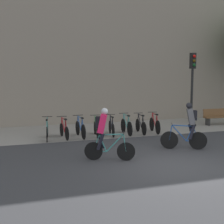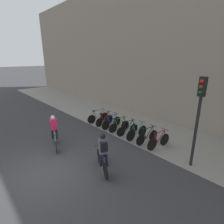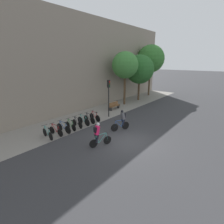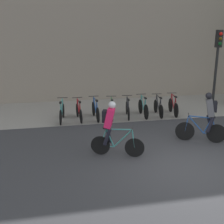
# 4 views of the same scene
# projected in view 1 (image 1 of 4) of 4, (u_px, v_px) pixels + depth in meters

# --- Properties ---
(ground) EXTENTS (200.00, 200.00, 0.00)m
(ground) POSITION_uv_depth(u_px,v_px,m) (175.00, 166.00, 9.70)
(ground) COLOR #333335
(kerb_strip) EXTENTS (44.00, 4.50, 0.01)m
(kerb_strip) POSITION_uv_depth(u_px,v_px,m) (109.00, 129.00, 16.07)
(kerb_strip) COLOR gray
(kerb_strip) RESTS_ON ground
(building_facade) EXTENTS (44.00, 0.60, 10.64)m
(building_facade) POSITION_uv_depth(u_px,v_px,m) (96.00, 30.00, 17.82)
(building_facade) COLOR gray
(building_facade) RESTS_ON ground
(cyclist_pink) EXTENTS (1.59, 0.70, 1.74)m
(cyclist_pink) POSITION_uv_depth(u_px,v_px,m) (104.00, 132.00, 10.22)
(cyclist_pink) COLOR black
(cyclist_pink) RESTS_ON ground
(cyclist_grey) EXTENTS (1.60, 0.78, 1.78)m
(cyclist_grey) POSITION_uv_depth(u_px,v_px,m) (189.00, 125.00, 11.71)
(cyclist_grey) COLOR black
(cyclist_grey) RESTS_ON ground
(parked_bike_0) EXTENTS (0.46, 1.69, 0.95)m
(parked_bike_0) POSITION_uv_depth(u_px,v_px,m) (47.00, 131.00, 13.56)
(parked_bike_0) COLOR black
(parked_bike_0) RESTS_ON ground
(parked_bike_1) EXTENTS (0.46, 1.61, 0.94)m
(parked_bike_1) POSITION_uv_depth(u_px,v_px,m) (64.00, 130.00, 13.79)
(parked_bike_1) COLOR black
(parked_bike_1) RESTS_ON ground
(parked_bike_2) EXTENTS (0.46, 1.70, 0.96)m
(parked_bike_2) POSITION_uv_depth(u_px,v_px,m) (80.00, 129.00, 14.01)
(parked_bike_2) COLOR black
(parked_bike_2) RESTS_ON ground
(parked_bike_3) EXTENTS (0.46, 1.57, 0.94)m
(parked_bike_3) POSITION_uv_depth(u_px,v_px,m) (96.00, 128.00, 14.24)
(parked_bike_3) COLOR black
(parked_bike_3) RESTS_ON ground
(parked_bike_4) EXTENTS (0.46, 1.58, 0.94)m
(parked_bike_4) POSITION_uv_depth(u_px,v_px,m) (112.00, 127.00, 14.47)
(parked_bike_4) COLOR black
(parked_bike_4) RESTS_ON ground
(parked_bike_5) EXTENTS (0.46, 1.66, 0.97)m
(parked_bike_5) POSITION_uv_depth(u_px,v_px,m) (126.00, 126.00, 14.69)
(parked_bike_5) COLOR black
(parked_bike_5) RESTS_ON ground
(parked_bike_6) EXTENTS (0.46, 1.63, 0.95)m
(parked_bike_6) POSITION_uv_depth(u_px,v_px,m) (141.00, 125.00, 14.92)
(parked_bike_6) COLOR black
(parked_bike_6) RESTS_ON ground
(parked_bike_7) EXTENTS (0.46, 1.61, 0.97)m
(parked_bike_7) POSITION_uv_depth(u_px,v_px,m) (155.00, 124.00, 15.15)
(parked_bike_7) COLOR black
(parked_bike_7) RESTS_ON ground
(traffic_light_pole) EXTENTS (0.26, 0.30, 3.85)m
(traffic_light_pole) POSITION_uv_depth(u_px,v_px,m) (192.00, 78.00, 15.18)
(traffic_light_pole) COLOR black
(traffic_light_pole) RESTS_ON ground
(bench) EXTENTS (1.82, 0.44, 0.89)m
(bench) POSITION_uv_depth(u_px,v_px,m) (218.00, 116.00, 17.48)
(bench) COLOR brown
(bench) RESTS_ON ground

